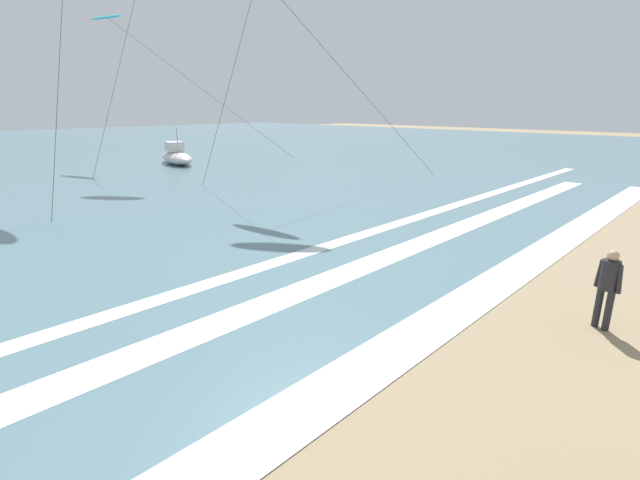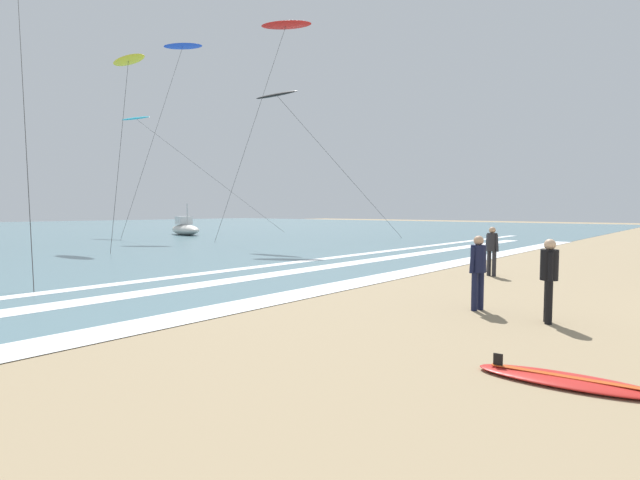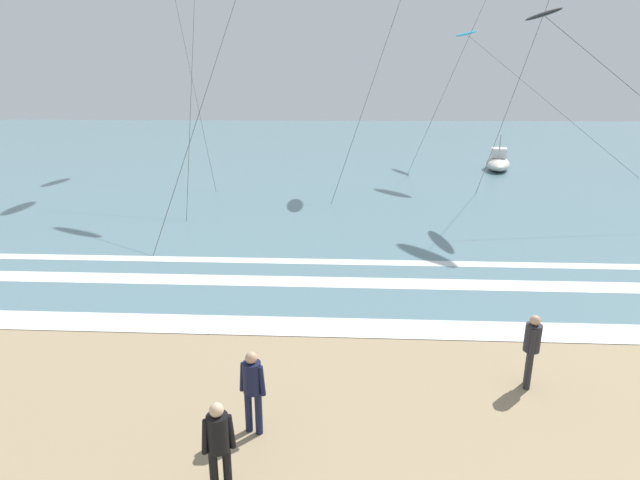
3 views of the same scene
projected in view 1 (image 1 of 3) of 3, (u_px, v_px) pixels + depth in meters
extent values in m
cube|color=white|center=(465.00, 304.00, 9.99)|extent=(40.35, 1.08, 0.01)
cube|color=white|center=(246.00, 313.00, 9.56)|extent=(45.99, 0.90, 0.01)
cube|color=white|center=(234.00, 276.00, 11.63)|extent=(56.36, 0.57, 0.01)
cylinder|color=#232328|center=(598.00, 307.00, 8.91)|extent=(0.13, 0.13, 0.82)
cylinder|color=#232328|center=(608.00, 311.00, 8.74)|extent=(0.13, 0.13, 0.82)
cylinder|color=#232328|center=(610.00, 275.00, 8.62)|extent=(0.32, 0.32, 0.58)
cylinder|color=#232328|center=(599.00, 273.00, 8.79)|extent=(0.13, 0.15, 0.56)
cylinder|color=#232328|center=(620.00, 279.00, 8.47)|extent=(0.13, 0.15, 0.56)
sphere|color=tan|center=(613.00, 256.00, 8.51)|extent=(0.21, 0.21, 0.21)
ellipsoid|color=#23A8C6|center=(106.00, 17.00, 31.71)|extent=(1.64, 3.29, 0.43)
cylinder|color=#333333|center=(208.00, 94.00, 34.70)|extent=(11.12, 7.05, 10.08)
cylinder|color=#333333|center=(124.00, 45.00, 27.29)|extent=(6.27, 1.37, 15.35)
cylinder|color=#333333|center=(59.00, 68.00, 18.47)|extent=(3.94, 5.30, 11.32)
cylinder|color=#333333|center=(239.00, 48.00, 22.21)|extent=(2.42, 4.46, 13.72)
cylinder|color=#333333|center=(368.00, 99.00, 24.15)|extent=(11.58, 1.87, 9.04)
ellipsoid|color=beige|center=(177.00, 158.00, 33.73)|extent=(3.02, 5.46, 0.90)
cube|color=silver|center=(174.00, 147.00, 33.83)|extent=(1.46, 1.74, 0.70)
cylinder|color=#B2B2B2|center=(177.00, 140.00, 32.85)|extent=(0.08, 0.08, 1.80)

